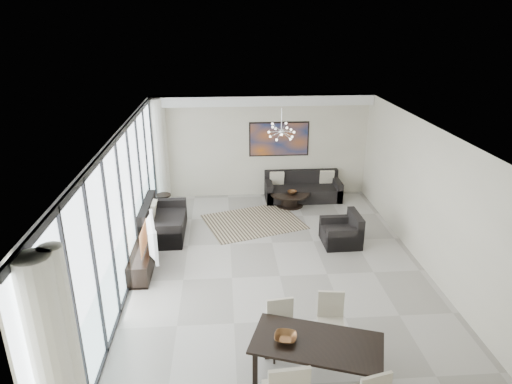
{
  "coord_description": "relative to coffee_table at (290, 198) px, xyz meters",
  "views": [
    {
      "loc": [
        -1.06,
        -7.85,
        4.87
      ],
      "look_at": [
        -0.37,
        1.47,
        1.25
      ],
      "focal_mm": 32.0,
      "sensor_mm": 36.0,
      "label": 1
    }
  ],
  "objects": [
    {
      "name": "dining_chair_nw",
      "position": [
        -0.97,
        -5.79,
        0.3
      ],
      "size": [
        0.46,
        0.46,
        0.89
      ],
      "color": "beige",
      "rests_on": "floor"
    },
    {
      "name": "bowl_dining",
      "position": [
        -1.0,
        -6.42,
        0.56
      ],
      "size": [
        0.38,
        0.38,
        0.08
      ],
      "primitive_type": "imported",
      "rotation": [
        0.0,
        0.0,
        -0.24
      ],
      "color": "brown",
      "rests_on": "dining_table"
    },
    {
      "name": "loveseat",
      "position": [
        -3.26,
        -1.55,
        0.07
      ],
      "size": [
        0.94,
        1.67,
        0.83
      ],
      "color": "black",
      "rests_on": "floor"
    },
    {
      "name": "bowl_coffee",
      "position": [
        0.05,
        -0.08,
        0.2
      ],
      "size": [
        0.29,
        0.29,
        0.08
      ],
      "primitive_type": "imported",
      "rotation": [
        0.0,
        0.0,
        0.15
      ],
      "color": "brown",
      "rests_on": "coffee_table"
    },
    {
      "name": "sofa_main",
      "position": [
        0.43,
        0.46,
        0.05
      ],
      "size": [
        2.11,
        0.86,
        0.77
      ],
      "color": "black",
      "rests_on": "floor"
    },
    {
      "name": "tv_console",
      "position": [
        -3.47,
        -3.19,
        0.01
      ],
      "size": [
        0.41,
        1.44,
        0.45
      ],
      "primitive_type": "cube",
      "color": "black",
      "rests_on": "floor"
    },
    {
      "name": "soffit",
      "position": [
        -0.71,
        0.69,
        2.56
      ],
      "size": [
        5.98,
        0.4,
        0.26
      ],
      "primitive_type": "cube",
      "color": "white",
      "rests_on": "room_shell"
    },
    {
      "name": "rug",
      "position": [
        -1.06,
        -1.01,
        -0.21
      ],
      "size": [
        2.73,
        2.38,
        0.01
      ],
      "primitive_type": "cube",
      "rotation": [
        0.0,
        0.0,
        0.31
      ],
      "color": "black",
      "rests_on": "floor"
    },
    {
      "name": "dining_table",
      "position": [
        -0.58,
        -6.5,
        0.43
      ],
      "size": [
        1.95,
        1.41,
        0.73
      ],
      "color": "black",
      "rests_on": "floor"
    },
    {
      "name": "coffee_table",
      "position": [
        0.0,
        0.0,
        0.0
      ],
      "size": [
        1.07,
        1.07,
        0.37
      ],
      "color": "black",
      "rests_on": "floor"
    },
    {
      "name": "chandelier",
      "position": [
        -0.41,
        -1.11,
        2.14
      ],
      "size": [
        0.66,
        0.66,
        0.71
      ],
      "color": "silver",
      "rests_on": "room_shell"
    },
    {
      "name": "armchair",
      "position": [
        0.87,
        -2.3,
        0.04
      ],
      "size": [
        0.83,
        0.87,
        0.72
      ],
      "color": "black",
      "rests_on": "floor"
    },
    {
      "name": "painting",
      "position": [
        -0.21,
        0.86,
        1.44
      ],
      "size": [
        1.68,
        0.04,
        0.98
      ],
      "primitive_type": "cube",
      "color": "#B35618",
      "rests_on": "room_shell"
    },
    {
      "name": "room_shell",
      "position": [
        -0.25,
        -3.61,
        1.24
      ],
      "size": [
        6.0,
        9.0,
        2.9
      ],
      "color": "#A8A39B",
      "rests_on": "ground"
    },
    {
      "name": "dining_chair_ne",
      "position": [
        -0.17,
        -5.64,
        0.3
      ],
      "size": [
        0.45,
        0.45,
        0.89
      ],
      "color": "beige",
      "rests_on": "floor"
    },
    {
      "name": "window_wall",
      "position": [
        -3.57,
        -3.61,
        1.26
      ],
      "size": [
        0.37,
        8.95,
        2.9
      ],
      "color": "silver",
      "rests_on": "floor"
    },
    {
      "name": "television",
      "position": [
        -3.31,
        -3.26,
        0.58
      ],
      "size": [
        0.39,
        1.2,
        0.69
      ],
      "primitive_type": "imported",
      "rotation": [
        0.0,
        0.0,
        1.77
      ],
      "color": "gray",
      "rests_on": "tv_console"
    },
    {
      "name": "side_table",
      "position": [
        -3.36,
        -0.3,
        0.14
      ],
      "size": [
        0.39,
        0.39,
        0.53
      ],
      "color": "black",
      "rests_on": "floor"
    }
  ]
}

